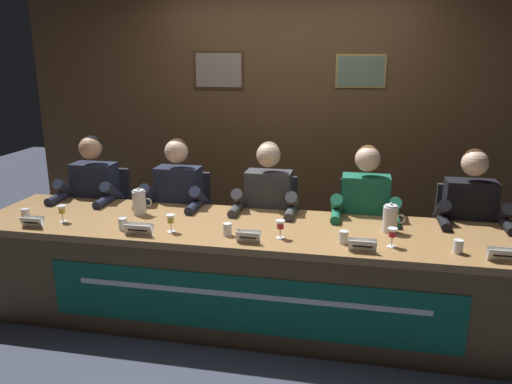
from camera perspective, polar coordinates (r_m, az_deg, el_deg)
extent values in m
plane|color=#383D4C|center=(3.85, 0.00, -14.09)|extent=(12.00, 12.00, 0.00)
cube|color=brown|center=(4.93, 3.65, 8.45)|extent=(5.28, 0.12, 2.60)
cube|color=#4C3319|center=(4.97, -4.25, 13.66)|extent=(0.49, 0.02, 0.36)
cube|color=gray|center=(4.96, -4.29, 13.65)|extent=(0.45, 0.01, 0.32)
cube|color=tan|center=(4.79, 11.82, 13.32)|extent=(0.45, 0.02, 0.30)
cube|color=slate|center=(4.78, 11.82, 13.31)|extent=(0.41, 0.01, 0.26)
cube|color=olive|center=(3.56, 0.00, -4.27)|extent=(4.08, 0.88, 0.05)
cube|color=brown|center=(3.33, -1.46, -12.53)|extent=(4.02, 0.04, 0.67)
cube|color=brown|center=(4.50, -25.82, -6.48)|extent=(0.08, 0.80, 0.67)
cube|color=#14664C|center=(3.31, -1.22, -12.74)|extent=(2.71, 0.01, 0.40)
cube|color=white|center=(3.27, -1.25, -11.71)|extent=(2.30, 0.00, 0.04)
cylinder|color=black|center=(4.79, -16.86, -8.47)|extent=(0.44, 0.44, 0.02)
cylinder|color=black|center=(4.71, -17.08, -5.99)|extent=(0.05, 0.05, 0.42)
cube|color=#232328|center=(4.63, -17.29, -3.40)|extent=(0.44, 0.44, 0.03)
cube|color=#232328|center=(4.73, -16.38, 0.06)|extent=(0.40, 0.05, 0.44)
cylinder|color=black|center=(4.47, -20.33, -7.38)|extent=(0.10, 0.10, 0.47)
cylinder|color=black|center=(4.38, -18.08, -7.69)|extent=(0.10, 0.10, 0.47)
cylinder|color=black|center=(4.50, -19.68, -3.30)|extent=(0.13, 0.34, 0.13)
cylinder|color=black|center=(4.40, -17.44, -3.51)|extent=(0.13, 0.34, 0.13)
cube|color=#1E2338|center=(4.52, -17.78, 0.15)|extent=(0.36, 0.20, 0.48)
sphere|color=tan|center=(4.42, -18.30, 4.77)|extent=(0.19, 0.19, 0.19)
sphere|color=black|center=(4.43, -18.22, 5.00)|extent=(0.17, 0.17, 0.17)
cylinder|color=#1E2338|center=(4.54, -20.73, 0.20)|extent=(0.09, 0.30, 0.25)
cylinder|color=#1E2338|center=(4.33, -16.00, -0.08)|extent=(0.09, 0.30, 0.25)
cylinder|color=#1E2338|center=(4.42, -21.77, -0.72)|extent=(0.07, 0.24, 0.07)
cylinder|color=#1E2338|center=(4.20, -16.96, -1.06)|extent=(0.07, 0.24, 0.07)
cube|color=white|center=(3.83, -24.22, -3.20)|extent=(0.16, 0.03, 0.08)
cube|color=white|center=(3.86, -23.94, -3.05)|extent=(0.16, 0.03, 0.08)
cube|color=black|center=(3.83, -24.25, -3.22)|extent=(0.11, 0.01, 0.01)
cylinder|color=white|center=(3.90, -21.09, -3.16)|extent=(0.06, 0.06, 0.00)
cylinder|color=white|center=(3.89, -21.13, -2.75)|extent=(0.01, 0.01, 0.05)
cone|color=white|center=(3.87, -21.21, -1.90)|extent=(0.06, 0.06, 0.06)
cylinder|color=yellow|center=(3.87, -21.20, -1.99)|extent=(0.04, 0.04, 0.04)
cylinder|color=silver|center=(4.04, -24.73, -2.32)|extent=(0.06, 0.06, 0.08)
cylinder|color=silver|center=(4.04, -24.70, -2.55)|extent=(0.05, 0.05, 0.05)
cylinder|color=black|center=(4.50, -8.22, -9.55)|extent=(0.44, 0.44, 0.02)
cylinder|color=black|center=(4.41, -8.33, -6.93)|extent=(0.05, 0.05, 0.42)
cube|color=#232328|center=(4.33, -8.44, -4.17)|extent=(0.44, 0.44, 0.03)
cube|color=#232328|center=(4.43, -7.70, -0.46)|extent=(0.40, 0.05, 0.44)
cylinder|color=black|center=(4.14, -11.28, -8.54)|extent=(0.10, 0.10, 0.47)
cylinder|color=black|center=(4.07, -8.65, -8.84)|extent=(0.10, 0.10, 0.47)
cylinder|color=black|center=(4.16, -10.70, -4.11)|extent=(0.13, 0.34, 0.13)
cylinder|color=black|center=(4.10, -8.10, -4.33)|extent=(0.13, 0.34, 0.13)
cube|color=#1E2338|center=(4.21, -8.74, -0.39)|extent=(0.36, 0.20, 0.48)
sphere|color=beige|center=(4.10, -9.05, 4.58)|extent=(0.19, 0.19, 0.19)
sphere|color=#331E0F|center=(4.11, -8.99, 4.83)|extent=(0.17, 0.17, 0.17)
cylinder|color=#1E2338|center=(4.19, -11.92, -0.33)|extent=(0.09, 0.30, 0.25)
cylinder|color=#1E2338|center=(4.04, -6.44, -0.66)|extent=(0.09, 0.30, 0.25)
cylinder|color=#1E2338|center=(4.06, -12.77, -1.35)|extent=(0.07, 0.24, 0.07)
cylinder|color=#1E2338|center=(3.91, -7.14, -1.73)|extent=(0.07, 0.24, 0.07)
cube|color=white|center=(3.45, -13.32, -4.25)|extent=(0.20, 0.03, 0.08)
cube|color=white|center=(3.47, -13.09, -4.07)|extent=(0.20, 0.03, 0.08)
cube|color=black|center=(3.44, -13.34, -4.27)|extent=(0.14, 0.01, 0.01)
cylinder|color=white|center=(3.49, -9.62, -4.47)|extent=(0.06, 0.06, 0.00)
cylinder|color=white|center=(3.48, -9.64, -4.01)|extent=(0.01, 0.01, 0.05)
cone|color=white|center=(3.46, -9.69, -3.07)|extent=(0.06, 0.06, 0.06)
cylinder|color=yellow|center=(3.46, -9.68, -3.18)|extent=(0.04, 0.04, 0.04)
cylinder|color=silver|center=(3.58, -14.91, -3.54)|extent=(0.06, 0.06, 0.08)
cylinder|color=silver|center=(3.59, -14.89, -3.80)|extent=(0.05, 0.05, 0.05)
cylinder|color=black|center=(4.32, 1.44, -10.49)|extent=(0.44, 0.44, 0.02)
cylinder|color=black|center=(4.22, 1.46, -7.78)|extent=(0.05, 0.05, 0.42)
cube|color=#232328|center=(4.14, 1.49, -4.91)|extent=(0.44, 0.44, 0.03)
cube|color=#232328|center=(4.25, 1.98, -1.02)|extent=(0.40, 0.05, 0.44)
cylinder|color=black|center=(3.93, -0.90, -9.60)|extent=(0.10, 0.10, 0.47)
cylinder|color=black|center=(3.89, 2.02, -9.84)|extent=(0.10, 0.10, 0.47)
cylinder|color=black|center=(3.95, -0.45, -4.92)|extent=(0.13, 0.34, 0.13)
cylinder|color=black|center=(3.92, 2.43, -5.12)|extent=(0.13, 0.34, 0.13)
cube|color=#38383D|center=(4.02, 1.44, -0.98)|extent=(0.36, 0.20, 0.48)
sphere|color=beige|center=(3.91, 1.43, 4.22)|extent=(0.19, 0.19, 0.19)
sphere|color=gray|center=(3.92, 1.47, 4.48)|extent=(0.17, 0.17, 0.17)
cylinder|color=#38383D|center=(3.96, -1.81, -0.93)|extent=(0.09, 0.30, 0.25)
cylinder|color=#38383D|center=(3.89, 4.24, -1.28)|extent=(0.09, 0.30, 0.25)
cylinder|color=#38383D|center=(3.82, -2.35, -2.04)|extent=(0.07, 0.24, 0.07)
cylinder|color=#38383D|center=(3.74, 3.91, -2.42)|extent=(0.07, 0.24, 0.07)
cube|color=white|center=(3.22, -0.94, -5.21)|extent=(0.16, 0.03, 0.08)
cube|color=white|center=(3.25, -0.81, -5.00)|extent=(0.16, 0.03, 0.08)
cube|color=black|center=(3.22, -0.95, -5.23)|extent=(0.11, 0.01, 0.01)
cylinder|color=white|center=(3.33, 2.77, -5.23)|extent=(0.06, 0.06, 0.00)
cylinder|color=white|center=(3.32, 2.78, -4.75)|extent=(0.01, 0.01, 0.05)
cone|color=white|center=(3.30, 2.79, -3.77)|extent=(0.06, 0.06, 0.06)
cylinder|color=#B21E2D|center=(3.30, 2.79, -3.88)|extent=(0.04, 0.04, 0.04)
cylinder|color=silver|center=(3.37, -3.27, -4.27)|extent=(0.06, 0.06, 0.08)
cylinder|color=silver|center=(3.37, -3.26, -4.54)|extent=(0.05, 0.05, 0.05)
cylinder|color=black|center=(4.27, 11.68, -11.16)|extent=(0.44, 0.44, 0.02)
cylinder|color=black|center=(4.17, 11.85, -8.43)|extent=(0.05, 0.05, 0.42)
cube|color=#232328|center=(4.09, 12.02, -5.54)|extent=(0.44, 0.44, 0.03)
cube|color=#232328|center=(4.20, 12.19, -1.58)|extent=(0.40, 0.05, 0.44)
cylinder|color=black|center=(3.85, 10.34, -10.40)|extent=(0.10, 0.10, 0.47)
cylinder|color=black|center=(3.86, 13.36, -10.54)|extent=(0.10, 0.10, 0.47)
cylinder|color=black|center=(3.88, 10.60, -5.61)|extent=(0.13, 0.34, 0.13)
cylinder|color=black|center=(3.88, 13.57, -5.76)|extent=(0.13, 0.34, 0.13)
cube|color=#196047|center=(3.96, 12.27, -1.57)|extent=(0.36, 0.20, 0.48)
sphere|color=beige|center=(3.85, 12.59, 3.69)|extent=(0.19, 0.19, 0.19)
sphere|color=#593819|center=(3.86, 12.60, 3.95)|extent=(0.17, 0.17, 0.17)
cylinder|color=#196047|center=(3.86, 9.18, -1.55)|extent=(0.09, 0.30, 0.25)
cylinder|color=#196047|center=(3.87, 15.40, -1.87)|extent=(0.09, 0.30, 0.25)
cylinder|color=#196047|center=(3.72, 9.05, -2.71)|extent=(0.07, 0.24, 0.07)
cylinder|color=#196047|center=(3.73, 15.52, -3.05)|extent=(0.07, 0.24, 0.07)
cube|color=white|center=(3.15, 12.01, -6.07)|extent=(0.17, 0.03, 0.08)
cube|color=white|center=(3.18, 12.01, -5.85)|extent=(0.17, 0.03, 0.08)
cube|color=black|center=(3.15, 12.01, -6.09)|extent=(0.12, 0.01, 0.01)
cylinder|color=white|center=(3.30, 15.14, -5.98)|extent=(0.06, 0.06, 0.00)
cylinder|color=white|center=(3.29, 15.17, -5.51)|extent=(0.01, 0.01, 0.05)
cone|color=white|center=(3.27, 15.25, -4.52)|extent=(0.06, 0.06, 0.06)
cylinder|color=#B21E2D|center=(3.27, 15.24, -4.63)|extent=(0.04, 0.04, 0.04)
cylinder|color=silver|center=(3.27, 9.94, -5.10)|extent=(0.06, 0.06, 0.08)
cylinder|color=silver|center=(3.27, 9.92, -5.38)|extent=(0.05, 0.05, 0.05)
cylinder|color=black|center=(4.35, 21.88, -11.49)|extent=(0.44, 0.44, 0.02)
cylinder|color=black|center=(4.26, 22.18, -8.81)|extent=(0.05, 0.05, 0.42)
cube|color=#232328|center=(4.17, 22.49, -5.98)|extent=(0.44, 0.44, 0.03)
cube|color=#232328|center=(4.29, 22.34, -2.08)|extent=(0.40, 0.05, 0.44)
cylinder|color=black|center=(3.92, 21.63, -10.80)|extent=(0.10, 0.10, 0.47)
cylinder|color=black|center=(3.97, 24.52, -10.84)|extent=(0.10, 0.10, 0.47)
cylinder|color=black|center=(3.95, 21.68, -6.09)|extent=(0.13, 0.34, 0.13)
cylinder|color=black|center=(3.99, 24.52, -6.18)|extent=(0.13, 0.34, 0.13)
cube|color=black|center=(4.05, 23.01, -2.10)|extent=(0.36, 0.20, 0.48)
sphere|color=beige|center=(3.94, 23.64, 3.02)|extent=(0.19, 0.19, 0.19)
sphere|color=#331E0F|center=(3.95, 23.62, 3.28)|extent=(0.17, 0.17, 0.17)
cylinder|color=black|center=(3.91, 20.31, -2.12)|extent=(0.09, 0.30, 0.25)
cylinder|color=black|center=(4.00, 26.25, -2.39)|extent=(0.09, 0.30, 0.25)
cylinder|color=black|center=(3.77, 20.61, -3.28)|extent=(0.07, 0.24, 0.07)
cylinder|color=black|center=(3.86, 26.77, -3.54)|extent=(0.07, 0.24, 0.07)
cube|color=white|center=(3.28, 26.45, -6.54)|extent=(0.18, 0.03, 0.08)
cube|color=white|center=(3.31, 26.31, -6.32)|extent=(0.18, 0.03, 0.08)
cube|color=black|center=(3.28, 26.47, -6.56)|extent=(0.13, 0.01, 0.01)
cylinder|color=silver|center=(3.31, 22.01, -5.77)|extent=(0.06, 0.06, 0.08)
cylinder|color=silver|center=(3.32, 21.98, -6.04)|extent=(0.05, 0.05, 0.05)
cylinder|color=silver|center=(3.88, -13.13, -1.22)|extent=(0.10, 0.10, 0.18)
cylinder|color=silver|center=(3.86, -13.22, 0.15)|extent=(0.08, 0.08, 0.01)
sphere|color=silver|center=(3.85, -13.23, 0.35)|extent=(0.02, 0.02, 0.02)
torus|color=silver|center=(3.85, -12.22, -1.15)|extent=(0.07, 0.01, 0.07)
cylinder|color=silver|center=(3.53, 14.99, -3.03)|extent=(0.10, 0.10, 0.18)
cylinder|color=silver|center=(3.50, 15.10, -1.54)|extent=(0.08, 0.09, 0.01)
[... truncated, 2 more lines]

